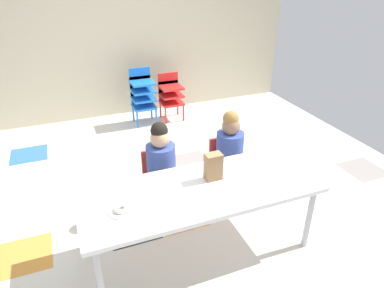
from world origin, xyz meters
name	(u,v)px	position (x,y,z in m)	size (l,w,h in m)	color
ground_plane	(165,191)	(0.00, 0.00, -0.01)	(5.50, 4.58, 0.02)	silver
back_wall	(114,33)	(0.00, 2.29, 1.22)	(5.50, 0.10, 2.45)	beige
craft_table	(200,194)	(0.01, -0.89, 0.55)	(1.82, 0.71, 0.60)	white
seated_child_near_camera	(161,161)	(-0.12, -0.31, 0.55)	(0.32, 0.31, 0.92)	red
seated_child_middle_seat	(229,147)	(0.56, -0.31, 0.55)	(0.32, 0.31, 0.92)	red
kid_chair_blue_stack	(142,93)	(0.24, 1.79, 0.46)	(0.32, 0.30, 0.80)	blue
kid_chair_red_stack	(170,93)	(0.66, 1.79, 0.40)	(0.32, 0.30, 0.68)	red
paper_bag_brown	(213,167)	(0.16, -0.80, 0.71)	(0.13, 0.09, 0.22)	#9E754C
paper_plate_near_edge	(121,211)	(-0.60, -0.94, 0.61)	(0.18, 0.18, 0.01)	white
donut_powdered_on_plate	(121,209)	(-0.60, -0.94, 0.63)	(0.10, 0.10, 0.03)	white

